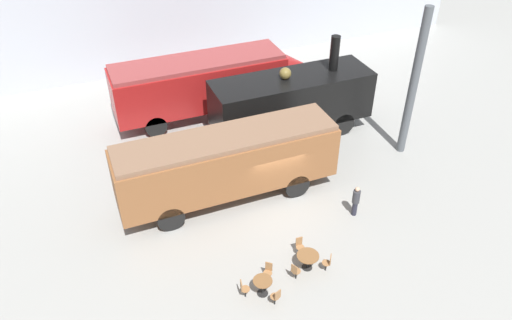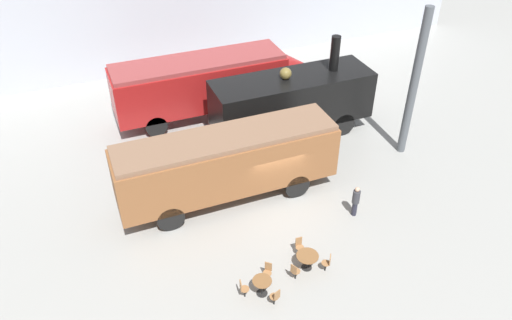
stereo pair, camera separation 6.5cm
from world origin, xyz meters
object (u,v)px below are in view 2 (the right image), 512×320
object	(u,v)px
steam_locomotive	(292,99)
passenger_coach_wooden	(227,161)
streamlined_locomotive	(212,80)
cafe_chair_0	(295,271)
cafe_table_mid	(262,284)
visitor_person	(356,200)
cafe_table_near	(307,258)

from	to	relation	value
steam_locomotive	passenger_coach_wooden	size ratio (longest dim) A/B	0.87
streamlined_locomotive	cafe_chair_0	bearing A→B (deg)	-94.45
cafe_table_mid	visitor_person	xyz separation A→B (m)	(5.69, 2.64, 0.31)
steam_locomotive	cafe_table_mid	size ratio (longest dim) A/B	11.76
streamlined_locomotive	visitor_person	xyz separation A→B (m)	(3.15, -11.30, -1.32)
passenger_coach_wooden	cafe_table_near	bearing A→B (deg)	-74.65
passenger_coach_wooden	cafe_chair_0	world-z (taller)	passenger_coach_wooden
visitor_person	passenger_coach_wooden	bearing A→B (deg)	146.12
cafe_chair_0	visitor_person	xyz separation A→B (m)	(4.22, 2.48, 0.36)
cafe_table_mid	steam_locomotive	bearing A→B (deg)	59.52
steam_locomotive	passenger_coach_wooden	xyz separation A→B (m)	(-5.23, -4.11, -0.06)
passenger_coach_wooden	cafe_table_mid	xyz separation A→B (m)	(-0.71, -5.98, -1.59)
passenger_coach_wooden	cafe_table_mid	size ratio (longest dim) A/B	13.57
cafe_table_near	visitor_person	xyz separation A→B (m)	(3.48, 2.10, 0.29)
passenger_coach_wooden	cafe_table_mid	bearing A→B (deg)	-96.80
streamlined_locomotive	steam_locomotive	distance (m)	5.14
streamlined_locomotive	steam_locomotive	size ratio (longest dim) A/B	1.36
steam_locomotive	cafe_table_near	size ratio (longest dim) A/B	9.74
passenger_coach_wooden	cafe_table_near	size ratio (longest dim) A/B	11.24
passenger_coach_wooden	cafe_table_near	xyz separation A→B (m)	(1.49, -5.45, -1.58)
cafe_table_near	cafe_table_mid	distance (m)	2.27
passenger_coach_wooden	cafe_chair_0	size ratio (longest dim) A/B	11.84
steam_locomotive	cafe_table_mid	world-z (taller)	steam_locomotive
streamlined_locomotive	cafe_table_mid	xyz separation A→B (m)	(-2.54, -13.95, -1.62)
streamlined_locomotive	cafe_chair_0	distance (m)	13.93
streamlined_locomotive	visitor_person	distance (m)	11.81
steam_locomotive	passenger_coach_wooden	world-z (taller)	steam_locomotive
cafe_table_mid	visitor_person	world-z (taller)	visitor_person
visitor_person	cafe_table_near	bearing A→B (deg)	-148.87
passenger_coach_wooden	cafe_chair_0	bearing A→B (deg)	-82.61
cafe_table_near	passenger_coach_wooden	bearing A→B (deg)	105.35
cafe_chair_0	visitor_person	size ratio (longest dim) A/B	0.54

